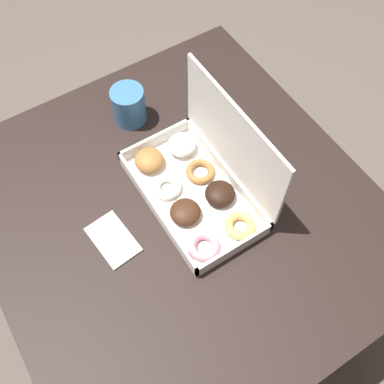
% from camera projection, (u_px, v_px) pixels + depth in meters
% --- Properties ---
extents(ground_plane, '(8.00, 8.00, 0.00)m').
position_uv_depth(ground_plane, '(184.00, 295.00, 1.82)').
color(ground_plane, '#564C44').
extents(dining_table, '(1.04, 0.97, 0.75)m').
position_uv_depth(dining_table, '(180.00, 225.00, 1.25)').
color(dining_table, black).
rests_on(dining_table, ground_plane).
extents(donut_box, '(0.39, 0.23, 0.28)m').
position_uv_depth(donut_box, '(199.00, 178.00, 1.15)').
color(donut_box, silver).
rests_on(donut_box, dining_table).
extents(coffee_mug, '(0.09, 0.09, 0.11)m').
position_uv_depth(coffee_mug, '(129.00, 105.00, 1.27)').
color(coffee_mug, teal).
rests_on(coffee_mug, dining_table).
extents(paper_napkin, '(0.15, 0.10, 0.01)m').
position_uv_depth(paper_napkin, '(113.00, 239.00, 1.12)').
color(paper_napkin, silver).
rests_on(paper_napkin, dining_table).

